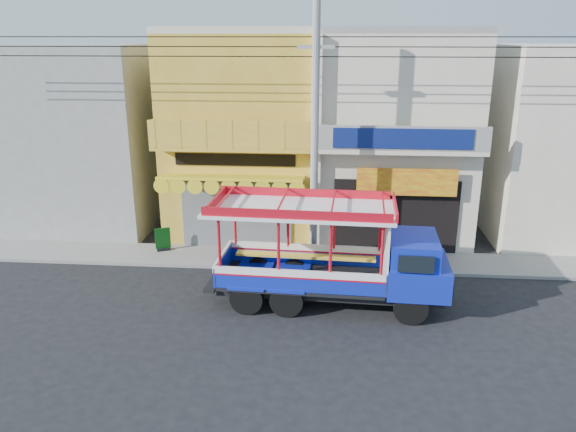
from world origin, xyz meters
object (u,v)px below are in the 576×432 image
object	(u,v)px
utility_pole	(319,128)
potted_plant_a	(396,249)
green_sign	(163,241)
songthaew_truck	(346,256)
potted_plant_b	(433,255)

from	to	relation	value
utility_pole	potted_plant_a	bearing A→B (deg)	9.37
utility_pole	green_sign	xyz separation A→B (m)	(-5.90, 1.04, -4.54)
utility_pole	potted_plant_a	world-z (taller)	utility_pole
songthaew_truck	potted_plant_b	distance (m)	4.41
songthaew_truck	green_sign	xyz separation A→B (m)	(-6.85, 3.76, -1.13)
potted_plant_b	utility_pole	bearing A→B (deg)	42.89
songthaew_truck	green_sign	size ratio (longest dim) A/B	8.23
potted_plant_b	green_sign	bearing A→B (deg)	35.03
utility_pole	songthaew_truck	world-z (taller)	utility_pole
green_sign	potted_plant_b	xyz separation A→B (m)	(9.97, -0.82, 0.07)
songthaew_truck	utility_pole	bearing A→B (deg)	109.29
potted_plant_b	potted_plant_a	bearing A→B (deg)	28.90
songthaew_truck	potted_plant_b	bearing A→B (deg)	43.29
utility_pole	green_sign	world-z (taller)	utility_pole
green_sign	potted_plant_a	world-z (taller)	potted_plant_a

